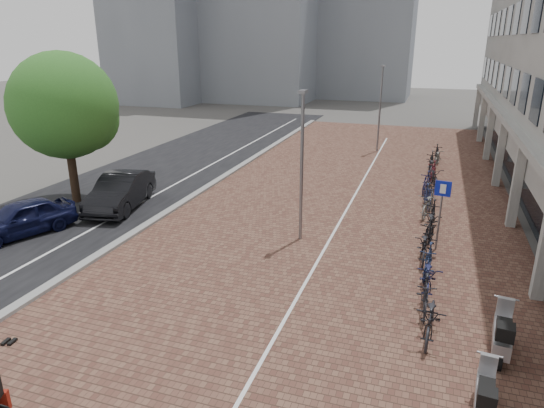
{
  "coord_description": "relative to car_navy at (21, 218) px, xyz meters",
  "views": [
    {
      "loc": [
        5.43,
        -10.12,
        7.15
      ],
      "look_at": [
        0.0,
        6.0,
        1.3
      ],
      "focal_mm": 31.62,
      "sensor_mm": 36.0,
      "label": 1
    }
  ],
  "objects": [
    {
      "name": "scooter_back",
      "position": [
        16.11,
        -4.51,
        -0.13
      ],
      "size": [
        0.67,
        1.64,
        1.1
      ],
      "primitive_type": null,
      "rotation": [
        0.0,
        0.0,
        -0.11
      ],
      "color": "#9C9CA0",
      "rests_on": "ground"
    },
    {
      "name": "parking_sign",
      "position": [
        15.14,
        3.61,
        1.06
      ],
      "size": [
        0.54,
        0.13,
        2.58
      ],
      "rotation": [
        0.0,
        0.0,
        -0.15
      ],
      "color": "slate",
      "rests_on": "ground"
    },
    {
      "name": "lane_line",
      "position": [
        2.15,
        8.96,
        -0.66
      ],
      "size": [
        0.12,
        44.0,
        0.0
      ],
      "primitive_type": "cube",
      "color": "white",
      "rests_on": "street_asphalt"
    },
    {
      "name": "car_navy",
      "position": [
        0.0,
        0.0,
        0.0
      ],
      "size": [
        3.01,
        4.33,
        1.37
      ],
      "primitive_type": "imported",
      "rotation": [
        0.0,
        0.0,
        -0.39
      ],
      "color": "black",
      "rests_on": "ground"
    },
    {
      "name": "ground",
      "position": [
        9.15,
        -3.04,
        -0.68
      ],
      "size": [
        140.0,
        140.0,
        0.0
      ],
      "primitive_type": "plane",
      "color": "#474442",
      "rests_on": "ground"
    },
    {
      "name": "plaza_brick",
      "position": [
        11.15,
        8.96,
        -0.67
      ],
      "size": [
        14.5,
        42.0,
        0.04
      ],
      "primitive_type": "cube",
      "color": "brown",
      "rests_on": "ground"
    },
    {
      "name": "bike_row",
      "position": [
        14.85,
        7.61,
        -0.16
      ],
      "size": [
        1.31,
        21.45,
        1.05
      ],
      "color": "black",
      "rests_on": "ground"
    },
    {
      "name": "parking_line",
      "position": [
        11.35,
        8.96,
        -0.65
      ],
      "size": [
        0.1,
        30.0,
        0.0
      ],
      "primitive_type": "cube",
      "color": "white",
      "rests_on": "plaza_brick"
    },
    {
      "name": "scooter_front",
      "position": [
        16.65,
        -2.25,
        -0.07
      ],
      "size": [
        0.76,
        1.85,
        1.23
      ],
      "primitive_type": null,
      "rotation": [
        0.0,
        0.0,
        -0.12
      ],
      "color": "#B8B9BE",
      "rests_on": "ground"
    },
    {
      "name": "lamp_near",
      "position": [
        10.27,
        2.98,
        2.05
      ],
      "size": [
        0.12,
        0.12,
        5.48
      ],
      "primitive_type": "cylinder",
      "color": "slate",
      "rests_on": "ground"
    },
    {
      "name": "lamp_far",
      "position": [
        11.17,
        19.18,
        2.1
      ],
      "size": [
        0.12,
        0.12,
        5.56
      ],
      "primitive_type": "cylinder",
      "color": "slate",
      "rests_on": "ground"
    },
    {
      "name": "curb",
      "position": [
        4.05,
        8.96,
        -0.61
      ],
      "size": [
        0.35,
        42.0,
        0.14
      ],
      "primitive_type": "cube",
      "color": "gray",
      "rests_on": "ground"
    },
    {
      "name": "shoes",
      "position": [
        5.17,
        -5.7,
        -0.64
      ],
      "size": [
        0.38,
        0.33,
        0.09
      ],
      "primitive_type": null,
      "rotation": [
        0.0,
        0.0,
        0.12
      ],
      "color": "black",
      "rests_on": "ground"
    },
    {
      "name": "car_dark",
      "position": [
        1.72,
        3.92,
        0.09
      ],
      "size": [
        2.62,
        4.93,
        1.54
      ],
      "primitive_type": "imported",
      "rotation": [
        0.0,
        0.0,
        0.22
      ],
      "color": "black",
      "rests_on": "ground"
    },
    {
      "name": "street_tree",
      "position": [
        -0.68,
        4.1,
        3.61
      ],
      "size": [
        4.64,
        4.64,
        6.75
      ],
      "color": "#382619",
      "rests_on": "ground"
    },
    {
      "name": "street_asphalt",
      "position": [
        0.15,
        8.96,
        -0.68
      ],
      "size": [
        8.0,
        50.0,
        0.03
      ],
      "primitive_type": "cube",
      "color": "black",
      "rests_on": "ground"
    }
  ]
}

